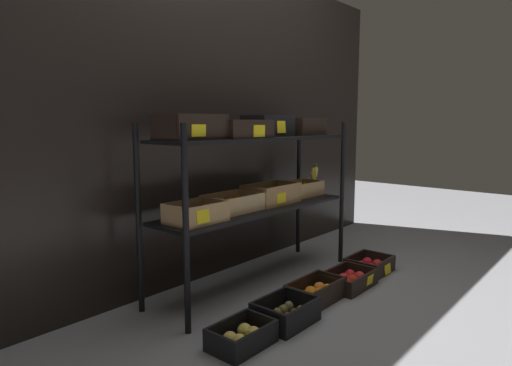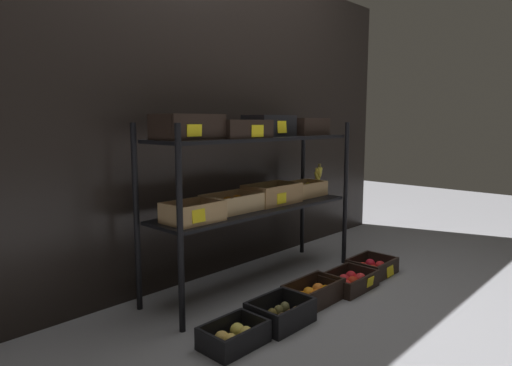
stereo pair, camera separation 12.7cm
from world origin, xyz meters
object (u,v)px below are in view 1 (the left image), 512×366
at_px(crate_ground_kiwi, 285,314).
at_px(crate_ground_apple_red, 348,280).
at_px(crate_ground_rightmost_apple_red, 369,266).
at_px(crate_ground_orange, 315,293).
at_px(display_rack, 256,170).
at_px(crate_ground_apple_gold, 242,337).

xyz_separation_m(crate_ground_kiwi, crate_ground_apple_red, (0.67, 0.00, -0.01)).
bearing_deg(crate_ground_rightmost_apple_red, crate_ground_apple_red, -175.37).
height_order(crate_ground_kiwi, crate_ground_rightmost_apple_red, crate_ground_kiwi).
bearing_deg(crate_ground_orange, crate_ground_kiwi, -174.06).
relative_size(display_rack, crate_ground_rightmost_apple_red, 5.21).
bearing_deg(crate_ground_kiwi, crate_ground_apple_gold, 178.17).
distance_m(display_rack, crate_ground_apple_red, 0.92).
distance_m(crate_ground_orange, crate_ground_apple_red, 0.34).
relative_size(crate_ground_orange, crate_ground_rightmost_apple_red, 1.18).
distance_m(display_rack, crate_ground_rightmost_apple_red, 1.07).
distance_m(crate_ground_apple_gold, crate_ground_rightmost_apple_red, 1.35).
distance_m(crate_ground_apple_gold, crate_ground_kiwi, 0.33).
bearing_deg(crate_ground_apple_gold, crate_ground_apple_red, -0.37).
xyz_separation_m(crate_ground_apple_gold, crate_ground_orange, (0.67, 0.02, 0.00)).
bearing_deg(crate_ground_apple_red, crate_ground_orange, 174.70).
relative_size(crate_ground_apple_gold, crate_ground_kiwi, 0.97).
bearing_deg(crate_ground_orange, crate_ground_apple_red, -5.30).
bearing_deg(crate_ground_apple_red, crate_ground_rightmost_apple_red, 4.63).
height_order(display_rack, crate_ground_rightmost_apple_red, display_rack).
xyz_separation_m(display_rack, crate_ground_rightmost_apple_red, (0.66, -0.48, -0.70)).
bearing_deg(display_rack, crate_ground_rightmost_apple_red, -35.64).
bearing_deg(crate_ground_apple_gold, crate_ground_kiwi, -1.83).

